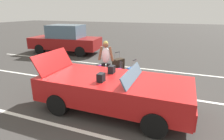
{
  "coord_description": "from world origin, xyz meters",
  "views": [
    {
      "loc": [
        1.7,
        -4.46,
        2.67
      ],
      "look_at": [
        -0.52,
        1.2,
        0.75
      ],
      "focal_mm": 30.07,
      "sensor_mm": 36.0,
      "label": 1
    }
  ],
  "objects_px": {
    "suitcase_small_carryon": "(119,75)",
    "duffel_bag": "(100,68)",
    "suitcase_medium_bright": "(132,75)",
    "convertible_car": "(120,91)",
    "traveler_person": "(106,60)",
    "parked_sedan_near": "(66,39)",
    "suitcase_large_black": "(118,67)"
  },
  "relations": [
    {
      "from": "suitcase_small_carryon",
      "to": "duffel_bag",
      "type": "bearing_deg",
      "value": -73.58
    },
    {
      "from": "suitcase_medium_bright",
      "to": "suitcase_small_carryon",
      "type": "relative_size",
      "value": 1.14
    },
    {
      "from": "suitcase_medium_bright",
      "to": "convertible_car",
      "type": "bearing_deg",
      "value": 114.76
    },
    {
      "from": "traveler_person",
      "to": "duffel_bag",
      "type": "bearing_deg",
      "value": -152.89
    },
    {
      "from": "convertible_car",
      "to": "traveler_person",
      "type": "bearing_deg",
      "value": 124.49
    },
    {
      "from": "duffel_bag",
      "to": "traveler_person",
      "type": "bearing_deg",
      "value": -56.7
    },
    {
      "from": "convertible_car",
      "to": "parked_sedan_near",
      "type": "bearing_deg",
      "value": 134.81
    },
    {
      "from": "convertible_car",
      "to": "duffel_bag",
      "type": "bearing_deg",
      "value": 124.04
    },
    {
      "from": "suitcase_medium_bright",
      "to": "traveler_person",
      "type": "bearing_deg",
      "value": 45.71
    },
    {
      "from": "duffel_bag",
      "to": "parked_sedan_near",
      "type": "relative_size",
      "value": 0.15
    },
    {
      "from": "convertible_car",
      "to": "suitcase_small_carryon",
      "type": "xyz_separation_m",
      "value": [
        -0.76,
        2.12,
        -0.34
      ]
    },
    {
      "from": "suitcase_small_carryon",
      "to": "traveler_person",
      "type": "bearing_deg",
      "value": 9.78
    },
    {
      "from": "convertible_car",
      "to": "suitcase_small_carryon",
      "type": "distance_m",
      "value": 2.27
    },
    {
      "from": "suitcase_medium_bright",
      "to": "suitcase_large_black",
      "type": "bearing_deg",
      "value": -20.36
    },
    {
      "from": "suitcase_large_black",
      "to": "traveler_person",
      "type": "distance_m",
      "value": 1.23
    },
    {
      "from": "convertible_car",
      "to": "suitcase_medium_bright",
      "type": "distance_m",
      "value": 2.17
    },
    {
      "from": "convertible_car",
      "to": "traveler_person",
      "type": "height_order",
      "value": "traveler_person"
    },
    {
      "from": "convertible_car",
      "to": "suitcase_large_black",
      "type": "height_order",
      "value": "convertible_car"
    },
    {
      "from": "convertible_car",
      "to": "parked_sedan_near",
      "type": "relative_size",
      "value": 0.9
    },
    {
      "from": "suitcase_medium_bright",
      "to": "suitcase_small_carryon",
      "type": "xyz_separation_m",
      "value": [
        -0.51,
        -0.03,
        -0.06
      ]
    },
    {
      "from": "suitcase_large_black",
      "to": "traveler_person",
      "type": "xyz_separation_m",
      "value": [
        -0.11,
        -1.09,
        0.56
      ]
    },
    {
      "from": "suitcase_large_black",
      "to": "duffel_bag",
      "type": "distance_m",
      "value": 1.0
    },
    {
      "from": "suitcase_large_black",
      "to": "suitcase_small_carryon",
      "type": "distance_m",
      "value": 0.72
    },
    {
      "from": "convertible_car",
      "to": "duffel_bag",
      "type": "height_order",
      "value": "convertible_car"
    },
    {
      "from": "convertible_car",
      "to": "parked_sedan_near",
      "type": "distance_m",
      "value": 8.23
    },
    {
      "from": "suitcase_large_black",
      "to": "suitcase_medium_bright",
      "type": "relative_size",
      "value": 1.09
    },
    {
      "from": "suitcase_small_carryon",
      "to": "traveler_person",
      "type": "distance_m",
      "value": 0.9
    },
    {
      "from": "suitcase_large_black",
      "to": "parked_sedan_near",
      "type": "bearing_deg",
      "value": 174.39
    },
    {
      "from": "suitcase_medium_bright",
      "to": "duffel_bag",
      "type": "relative_size",
      "value": 1.35
    },
    {
      "from": "suitcase_medium_bright",
      "to": "parked_sedan_near",
      "type": "xyz_separation_m",
      "value": [
        -5.54,
        3.71,
        0.58
      ]
    },
    {
      "from": "suitcase_large_black",
      "to": "duffel_bag",
      "type": "bearing_deg",
      "value": -164.13
    },
    {
      "from": "suitcase_small_carryon",
      "to": "duffel_bag",
      "type": "relative_size",
      "value": 1.19
    }
  ]
}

